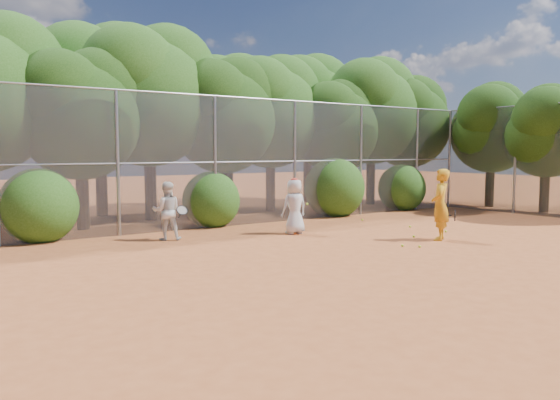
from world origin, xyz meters
TOP-DOWN VIEW (x-y plane):
  - ground at (0.00, 0.00)m, footprint 80.00×80.00m
  - fence_back at (-0.12, 6.00)m, footprint 20.05×0.09m
  - fence_side at (10.00, 3.00)m, footprint 0.09×6.09m
  - tree_2 at (-4.45, 7.83)m, footprint 3.99×3.47m
  - tree_3 at (-1.94, 8.84)m, footprint 4.89×4.26m
  - tree_4 at (0.55, 8.24)m, footprint 4.19×3.64m
  - tree_5 at (3.06, 9.04)m, footprint 4.51×3.92m
  - tree_6 at (5.55, 8.03)m, footprint 3.86×3.36m
  - tree_7 at (8.06, 8.64)m, footprint 4.77×4.14m
  - tree_8 at (10.05, 8.34)m, footprint 4.25×3.70m
  - tree_10 at (-2.93, 11.05)m, footprint 5.15×4.48m
  - tree_11 at (2.06, 10.64)m, footprint 4.64×4.03m
  - tree_12 at (6.56, 11.24)m, footprint 5.02×4.37m
  - tree_13 at (11.45, 5.03)m, footprint 3.86×3.36m
  - tree_14 at (11.25, 2.53)m, footprint 3.61×3.14m
  - bush_0 at (-6.00, 6.30)m, footprint 2.00×2.00m
  - bush_1 at (-1.00, 6.30)m, footprint 1.80×1.80m
  - bush_2 at (4.00, 6.30)m, footprint 2.20×2.20m
  - bush_3 at (7.50, 6.30)m, footprint 1.90×1.90m
  - player_yellow at (2.71, 0.48)m, footprint 0.88×0.77m
  - player_teen at (0.20, 3.53)m, footprint 0.80×0.55m
  - player_white at (-3.20, 4.55)m, footprint 0.92×0.83m
  - ball_0 at (2.47, 1.14)m, footprint 0.07×0.07m
  - ball_1 at (3.85, 2.53)m, footprint 0.07×0.07m
  - ball_2 at (1.14, 0.32)m, footprint 0.07×0.07m
  - ball_3 at (3.93, 1.25)m, footprint 0.07×0.07m
  - ball_4 at (1.38, -0.02)m, footprint 0.07×0.07m
  - ball_5 at (3.76, 4.56)m, footprint 0.07×0.07m

SIDE VIEW (x-z plane):
  - ground at x=0.00m, z-range 0.00..0.00m
  - ball_0 at x=2.47m, z-range 0.00..0.07m
  - ball_1 at x=3.85m, z-range 0.00..0.07m
  - ball_2 at x=1.14m, z-range 0.00..0.07m
  - ball_3 at x=3.93m, z-range 0.00..0.07m
  - ball_4 at x=1.38m, z-range 0.00..0.07m
  - ball_5 at x=3.76m, z-range 0.00..0.07m
  - player_white at x=-3.20m, z-range 0.00..1.54m
  - player_teen at x=0.20m, z-range -0.01..1.58m
  - bush_1 at x=-1.00m, z-range 0.00..1.80m
  - player_yellow at x=2.71m, z-range 0.00..1.88m
  - bush_3 at x=7.50m, z-range 0.00..1.90m
  - bush_0 at x=-6.00m, z-range 0.00..2.00m
  - bush_2 at x=4.00m, z-range 0.00..2.20m
  - fence_side at x=10.00m, z-range 0.04..4.06m
  - fence_back at x=-0.12m, z-range 0.04..4.06m
  - tree_14 at x=11.25m, z-range 0.77..5.71m
  - tree_6 at x=5.55m, z-range 0.82..6.11m
  - tree_13 at x=11.45m, z-range 0.82..6.11m
  - tree_2 at x=-4.45m, z-range 0.85..6.32m
  - tree_4 at x=0.55m, z-range 0.89..6.62m
  - tree_8 at x=10.05m, z-range 0.91..6.73m
  - tree_5 at x=3.06m, z-range 0.96..7.13m
  - tree_11 at x=2.06m, z-range 0.99..7.34m
  - tree_7 at x=8.06m, z-range 1.02..7.54m
  - tree_3 at x=-1.94m, z-range 1.04..7.75m
  - tree_12 at x=6.56m, z-range 1.07..7.95m
  - tree_10 at x=-2.93m, z-range 1.10..8.16m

